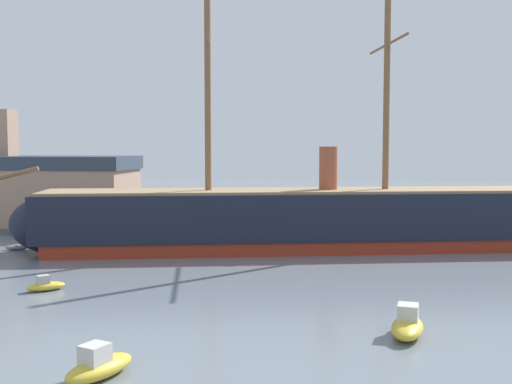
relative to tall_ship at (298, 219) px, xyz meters
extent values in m
cube|color=maroon|center=(0.00, 0.00, -2.97)|extent=(58.09, 20.63, 1.50)
cube|color=black|center=(0.00, 0.00, 0.45)|extent=(60.51, 21.49, 5.35)
ellipsoid|color=black|center=(-26.96, -5.84, -0.30)|extent=(12.26, 10.20, 6.85)
cube|color=#9E7F5B|center=(0.00, 0.00, 3.29)|extent=(59.18, 20.53, 0.32)
cylinder|color=brown|center=(-10.25, -2.22, 17.05)|extent=(0.75, 0.75, 27.84)
cylinder|color=brown|center=(-10.25, -2.22, 20.39)|extent=(3.34, 14.13, 0.30)
cylinder|color=brown|center=(10.26, 2.22, 17.05)|extent=(0.75, 0.75, 27.84)
cylinder|color=brown|center=(10.26, 2.22, 20.39)|extent=(3.34, 14.13, 0.30)
cylinder|color=#9E4C33|center=(3.52, 0.76, 5.81)|extent=(2.14, 2.14, 5.35)
ellipsoid|color=gold|center=(-8.11, -42.03, -3.19)|extent=(3.55, 4.91, 1.06)
cube|color=beige|center=(-8.24, -42.32, -2.35)|extent=(1.68, 1.76, 1.06)
ellipsoid|color=gold|center=(8.98, -32.62, -3.16)|extent=(2.85, 5.11, 1.12)
cube|color=beige|center=(9.04, -32.29, -2.26)|extent=(1.55, 1.69, 1.12)
ellipsoid|color=gold|center=(-20.07, -23.40, -3.35)|extent=(3.32, 3.07, 0.75)
cube|color=#B2ADA3|center=(-20.24, -23.54, -2.75)|extent=(1.31, 1.29, 0.75)
ellipsoid|color=gray|center=(-32.91, -4.16, -3.40)|extent=(2.97, 1.91, 0.65)
cube|color=#4C4C51|center=(-32.91, -4.16, -3.15)|extent=(0.52, 1.05, 0.10)
cube|color=tan|center=(-44.23, 13.71, 10.46)|extent=(3.20, 3.20, 6.79)
camera|label=1|loc=(4.16, -73.11, 8.62)|focal=43.81mm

